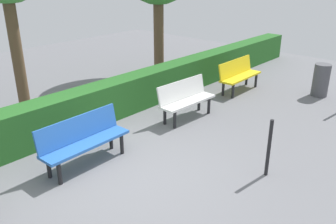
% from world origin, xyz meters
% --- Properties ---
extents(ground_plane, '(20.64, 20.64, 0.00)m').
position_xyz_m(ground_plane, '(0.00, 0.00, 0.00)').
color(ground_plane, slate).
extents(bench_yellow, '(1.54, 0.48, 0.86)m').
position_xyz_m(bench_yellow, '(-5.06, -0.85, 0.48)').
color(bench_yellow, yellow).
rests_on(bench_yellow, ground_plane).
extents(bench_white, '(1.48, 0.53, 0.86)m').
position_xyz_m(bench_white, '(-2.60, -0.73, 0.48)').
color(bench_white, white).
rests_on(bench_white, ground_plane).
extents(bench_blue, '(1.64, 0.49, 0.86)m').
position_xyz_m(bench_blue, '(0.15, -0.75, 0.48)').
color(bench_blue, blue).
rests_on(bench_blue, ground_plane).
extents(hedge_row, '(16.64, 0.56, 0.83)m').
position_xyz_m(hedge_row, '(-1.20, -2.03, 0.42)').
color(hedge_row, '#266023').
rests_on(hedge_row, ground_plane).
extents(railing_post_mid, '(0.06, 0.06, 1.00)m').
position_xyz_m(railing_post_mid, '(-1.63, 1.81, 0.50)').
color(railing_post_mid, black).
rests_on(railing_post_mid, ground_plane).
extents(trash_bin, '(0.42, 0.42, 0.86)m').
position_xyz_m(trash_bin, '(-6.15, 0.99, 0.43)').
color(trash_bin, '#4C4C51').
rests_on(trash_bin, ground_plane).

